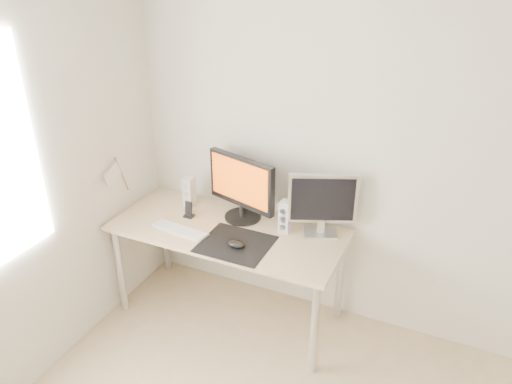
% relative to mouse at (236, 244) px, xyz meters
% --- Properties ---
extents(wall_back, '(3.50, 0.00, 3.50)m').
position_rel_mouse_xyz_m(wall_back, '(0.77, 0.56, 0.50)').
color(wall_back, white).
rests_on(wall_back, ground).
extents(mousepad, '(0.45, 0.40, 0.00)m').
position_rel_mouse_xyz_m(mousepad, '(-0.02, 0.03, -0.02)').
color(mousepad, black).
rests_on(mousepad, desk).
extents(mouse, '(0.12, 0.07, 0.04)m').
position_rel_mouse_xyz_m(mouse, '(0.00, 0.00, 0.00)').
color(mouse, black).
rests_on(mouse, mousepad).
extents(desk, '(1.60, 0.70, 0.73)m').
position_rel_mouse_xyz_m(desk, '(-0.16, 0.19, -0.10)').
color(desk, '#D1B587').
rests_on(desk, ground).
extents(main_monitor, '(0.54, 0.32, 0.47)m').
position_rel_mouse_xyz_m(main_monitor, '(-0.13, 0.35, 0.23)').
color(main_monitor, black).
rests_on(main_monitor, desk).
extents(second_monitor, '(0.43, 0.23, 0.43)m').
position_rel_mouse_xyz_m(second_monitor, '(0.44, 0.38, 0.22)').
color(second_monitor, silver).
rests_on(second_monitor, desk).
extents(speaker_left, '(0.07, 0.09, 0.22)m').
position_rel_mouse_xyz_m(speaker_left, '(-0.57, 0.36, 0.09)').
color(speaker_left, white).
rests_on(speaker_left, desk).
extents(speaker_right, '(0.07, 0.09, 0.22)m').
position_rel_mouse_xyz_m(speaker_right, '(0.21, 0.32, 0.09)').
color(speaker_right, white).
rests_on(speaker_right, desk).
extents(keyboard, '(0.43, 0.16, 0.02)m').
position_rel_mouse_xyz_m(keyboard, '(-0.44, 0.02, -0.02)').
color(keyboard, silver).
rests_on(keyboard, desk).
extents(phone_dock, '(0.07, 0.06, 0.12)m').
position_rel_mouse_xyz_m(phone_dock, '(-0.48, 0.21, 0.01)').
color(phone_dock, black).
rests_on(phone_dock, desk).
extents(pennant, '(0.01, 0.23, 0.29)m').
position_rel_mouse_xyz_m(pennant, '(-0.95, 0.04, 0.29)').
color(pennant, '#A57F54').
rests_on(pennant, wall_left).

